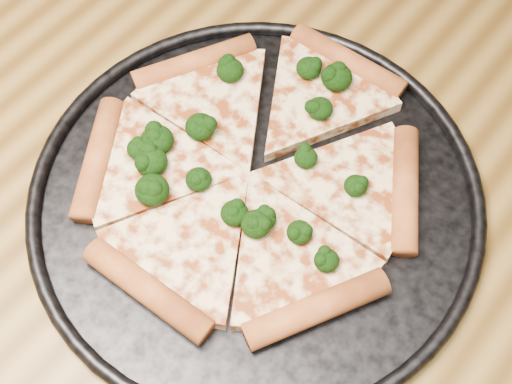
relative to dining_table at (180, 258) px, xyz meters
The scene contains 4 objects.
dining_table is the anchor object (origin of this frame).
pizza_pan 0.13m from the dining_table, 49.11° to the left, with size 0.39×0.39×0.02m.
pizza 0.13m from the dining_table, 64.84° to the left, with size 0.31×0.32×0.02m.
broccoli_florets 0.14m from the dining_table, 79.51° to the left, with size 0.21×0.22×0.02m.
Camera 1 is at (0.24, -0.18, 1.30)m, focal length 50.16 mm.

